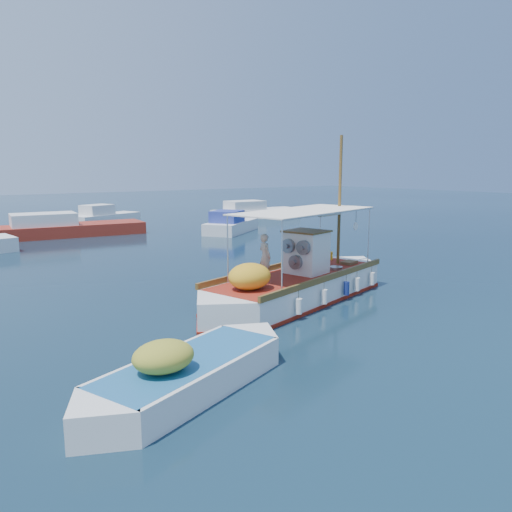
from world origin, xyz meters
TOP-DOWN VIEW (x-y plane):
  - ground at (0.00, 0.00)m, footprint 160.00×160.00m
  - fishing_caique at (0.59, 0.42)m, footprint 9.42×4.40m
  - dinghy at (-5.89, -3.72)m, footprint 5.62×3.08m
  - bg_boat_n at (-1.49, 22.13)m, footprint 10.15×3.80m
  - bg_boat_ne at (8.69, 17.19)m, footprint 5.60×4.84m
  - bg_boat_e at (16.09, 24.67)m, footprint 8.34×3.07m
  - bg_boat_far_n at (3.34, 27.98)m, footprint 6.13×3.98m

SIDE VIEW (x-z plane):
  - ground at x=0.00m, z-range 0.00..0.00m
  - dinghy at x=-5.89m, z-range -0.43..1.04m
  - bg_boat_n at x=-1.49m, z-range -0.41..1.39m
  - bg_boat_far_n at x=3.34m, z-range -0.41..1.39m
  - bg_boat_ne at x=8.69m, z-range -0.41..1.39m
  - bg_boat_e at x=16.09m, z-range -0.41..1.39m
  - fishing_caique at x=0.59m, z-range -2.46..3.49m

